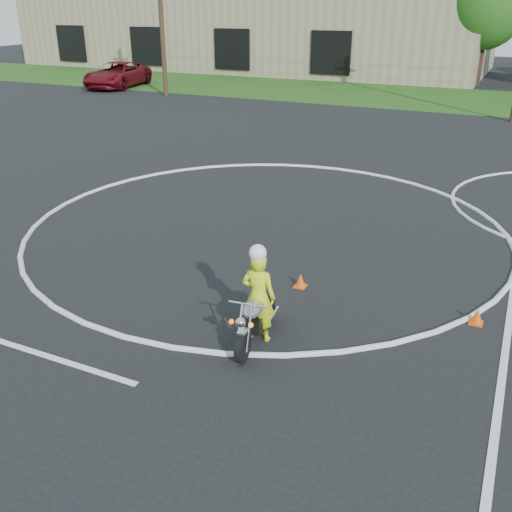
% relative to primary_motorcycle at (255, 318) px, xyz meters
% --- Properties ---
extents(ground, '(120.00, 120.00, 0.00)m').
position_rel_primary_motorcycle_xyz_m(ground, '(-2.12, 2.15, -0.46)').
color(ground, black).
rests_on(ground, ground).
extents(grass_strip, '(120.00, 10.00, 0.02)m').
position_rel_primary_motorcycle_xyz_m(grass_strip, '(-2.12, 29.15, -0.45)').
color(grass_strip, '#1E4714').
rests_on(grass_strip, ground).
extents(course_markings, '(19.05, 19.05, 0.12)m').
position_rel_primary_motorcycle_xyz_m(course_markings, '(0.05, 6.50, -0.45)').
color(course_markings, silver).
rests_on(course_markings, ground).
extents(primary_motorcycle, '(0.63, 1.81, 0.95)m').
position_rel_primary_motorcycle_xyz_m(primary_motorcycle, '(0.00, 0.00, 0.00)').
color(primary_motorcycle, black).
rests_on(primary_motorcycle, ground).
extents(rider_primary_grp, '(0.62, 0.44, 1.77)m').
position_rel_primary_motorcycle_xyz_m(rider_primary_grp, '(-0.01, 0.13, 0.39)').
color(rider_primary_grp, '#D8E618').
rests_on(rider_primary_grp, ground).
extents(pickup_grp, '(3.66, 6.25, 1.63)m').
position_rel_primary_motorcycle_xyz_m(pickup_grp, '(-22.24, 25.03, 0.35)').
color(pickup_grp, '#620B14').
rests_on(pickup_grp, ground).
extents(warehouse, '(41.00, 17.00, 8.30)m').
position_rel_primary_motorcycle_xyz_m(warehouse, '(-20.12, 42.14, 3.70)').
color(warehouse, tan).
rests_on(warehouse, ground).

